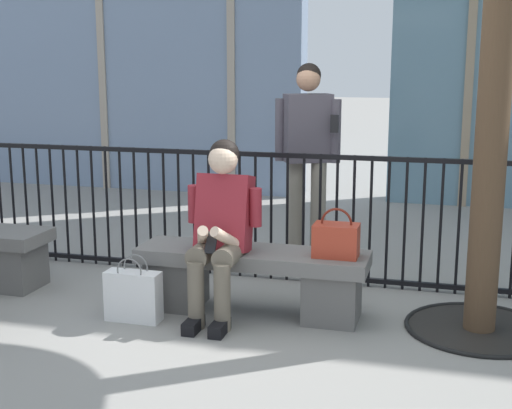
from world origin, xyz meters
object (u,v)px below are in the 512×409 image
object	(u,v)px
stone_bench	(252,275)
seated_person_with_phone	(220,224)
bystander_at_railing	(307,150)
handbag_on_bench	(336,240)
shopping_bag	(133,295)

from	to	relation	value
stone_bench	seated_person_with_phone	size ratio (longest dim) A/B	1.32
bystander_at_railing	stone_bench	bearing A→B (deg)	-96.09
handbag_on_bench	shopping_bag	world-z (taller)	handbag_on_bench
handbag_on_bench	bystander_at_railing	distance (m)	1.39
seated_person_with_phone	shopping_bag	world-z (taller)	seated_person_with_phone
stone_bench	handbag_on_bench	bearing A→B (deg)	-0.99
stone_bench	handbag_on_bench	world-z (taller)	handbag_on_bench
handbag_on_bench	stone_bench	bearing A→B (deg)	179.01
stone_bench	shopping_bag	xyz separation A→B (m)	(-0.73, -0.36, -0.09)
stone_bench	bystander_at_railing	distance (m)	1.44
shopping_bag	bystander_at_railing	bearing A→B (deg)	61.68
shopping_bag	handbag_on_bench	bearing A→B (deg)	15.08
stone_bench	seated_person_with_phone	distance (m)	0.44
stone_bench	bystander_at_railing	size ratio (longest dim) A/B	0.94
stone_bench	handbag_on_bench	distance (m)	0.65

